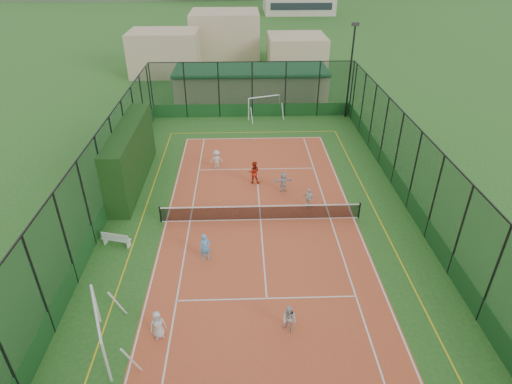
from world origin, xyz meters
TOP-DOWN VIEW (x-y plane):
  - ground at (0.00, 0.00)m, footprint 300.00×300.00m
  - court_slab at (0.00, 0.00)m, footprint 11.17×23.97m
  - tennis_net at (0.00, 0.00)m, footprint 11.67×0.12m
  - perimeter_fence at (0.00, 0.00)m, footprint 18.12×34.12m
  - floodlight_ne at (8.60, 16.60)m, footprint 0.60×0.26m
  - clubhouse at (0.00, 22.00)m, footprint 15.20×7.20m
  - hedge_left at (-8.30, 4.80)m, footprint 1.36×9.07m
  - white_bench at (-7.80, -2.13)m, footprint 1.63×0.83m
  - futsal_goal_near at (-6.63, -8.96)m, footprint 3.37×2.12m
  - futsal_goal_far at (1.06, 16.58)m, footprint 3.23×1.86m
  - child_near_left at (-4.56, -8.38)m, footprint 0.76×0.63m
  - child_near_mid at (-2.96, -3.47)m, footprint 0.64×0.53m
  - child_near_right at (0.81, -8.29)m, footprint 0.81×0.79m
  - child_far_left at (-2.84, 6.65)m, footprint 0.97×0.65m
  - child_far_right at (3.00, 1.24)m, footprint 0.80×0.67m
  - child_far_back at (1.62, 3.27)m, footprint 1.31×0.60m
  - coach at (-0.24, 4.43)m, footprint 0.84×0.69m
  - tennis_balls at (-0.80, 1.29)m, footprint 6.28×1.67m

SIDE VIEW (x-z plane):
  - ground at x=0.00m, z-range 0.00..0.00m
  - court_slab at x=0.00m, z-range 0.00..0.01m
  - tennis_balls at x=-0.80m, z-range 0.01..0.08m
  - white_bench at x=-7.80m, z-range 0.00..0.88m
  - tennis_net at x=0.00m, z-range 0.00..1.06m
  - child_far_right at x=3.00m, z-range 0.01..1.29m
  - child_near_right at x=0.81m, z-range 0.01..1.33m
  - child_near_left at x=-4.56m, z-range 0.01..1.34m
  - child_far_back at x=1.62m, z-range 0.01..1.37m
  - child_far_left at x=-2.84m, z-range 0.01..1.41m
  - child_near_mid at x=-2.96m, z-range 0.01..1.51m
  - coach at x=-0.24m, z-range 0.01..1.59m
  - futsal_goal_far at x=1.06m, z-range 0.00..2.00m
  - futsal_goal_near at x=-6.63m, z-range 0.00..2.10m
  - clubhouse at x=0.00m, z-range 0.00..3.15m
  - hedge_left at x=-8.30m, z-range 0.00..3.97m
  - perimeter_fence at x=0.00m, z-range 0.00..5.00m
  - floodlight_ne at x=8.60m, z-range 0.00..8.25m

